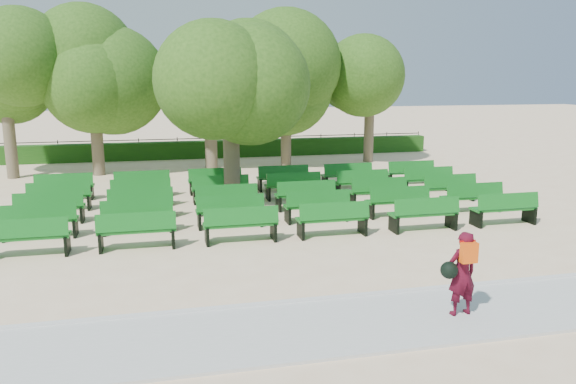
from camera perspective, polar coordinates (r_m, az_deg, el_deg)
The scene contains 9 objects.
ground at distance 16.76m, azimuth -5.69°, elevation -3.24°, with size 120.00×120.00×0.00m, color beige.
paving at distance 9.88m, azimuth 0.21°, elevation -13.95°, with size 30.00×2.20×0.06m, color beige.
curb at distance 10.90m, azimuth -1.23°, elevation -11.30°, with size 30.00×0.12×0.10m, color silver.
hedge at distance 30.38m, azimuth -9.23°, elevation 4.27°, with size 26.00×0.70×0.90m, color #1D4C13.
fence at distance 30.83m, azimuth -9.26°, elevation 3.53°, with size 26.00×0.10×1.02m, color black, non-canonical shape.
tree_line at distance 26.50m, azimuth -8.57°, elevation 2.23°, with size 21.80×6.80×7.04m, color #345F19, non-canonical shape.
bench_array at distance 18.21m, azimuth -2.37°, elevation -1.65°, with size 1.97×0.69×1.23m.
tree_among at distance 18.97m, azimuth -5.92°, elevation 11.73°, with size 4.71×4.71×6.48m.
person at distance 10.59m, azimuth 17.20°, elevation -7.80°, with size 0.75×0.46×1.56m.
Camera 1 is at (-2.07, -16.06, 4.31)m, focal length 35.00 mm.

